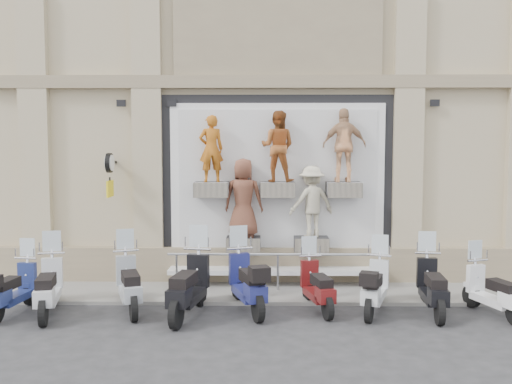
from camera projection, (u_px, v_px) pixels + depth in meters
The scene contains 15 objects.
ground at pixel (280, 321), 10.95m from camera, with size 90.00×90.00×0.00m, color #2B2B2D.
sidewalk at pixel (278, 291), 13.04m from camera, with size 16.00×2.20×0.08m, color gray.
building at pixel (274, 58), 17.41m from camera, with size 14.00×8.60×12.00m, color tan, non-canonical shape.
shop_vitrine at pixel (281, 186), 13.48m from camera, with size 5.60×0.95×4.30m.
guard_rail at pixel (278, 273), 12.91m from camera, with size 5.06×0.10×0.93m, color #9EA0A5, non-canonical shape.
clock_sign_bracket at pixel (110, 169), 13.22m from camera, with size 0.10×0.80×1.02m.
scooter_a at pixel (13, 279), 11.34m from camera, with size 0.52×1.77×1.44m, color navy, non-canonical shape.
scooter_b at pixel (48, 276), 11.25m from camera, with size 0.57×1.97×1.60m, color #BABCC0, non-canonical shape.
scooter_c at pixel (129, 272), 11.52m from camera, with size 0.57×1.96×1.60m, color #8F959B, non-canonical shape.
scooter_d at pixel (189, 273), 11.15m from camera, with size 0.62×2.13×1.73m, color black, non-canonical shape.
scooter_e at pixel (247, 271), 11.51m from camera, with size 0.60×2.05×1.66m, color navy, non-canonical shape.
scooter_f at pixel (317, 276), 11.57m from camera, with size 0.52×1.77×1.44m, color #560E0F, non-canonical shape.
scooter_g at pixel (375, 276), 11.40m from camera, with size 0.54×1.85×1.50m, color silver, non-canonical shape.
scooter_h at pixel (433, 275), 11.33m from camera, with size 0.56×1.94×1.57m, color black, non-canonical shape.
scooter_i at pixel (494, 281), 11.19m from camera, with size 0.51×1.75×1.42m, color white, non-canonical shape.
Camera 1 is at (-0.34, -10.70, 3.42)m, focal length 40.00 mm.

